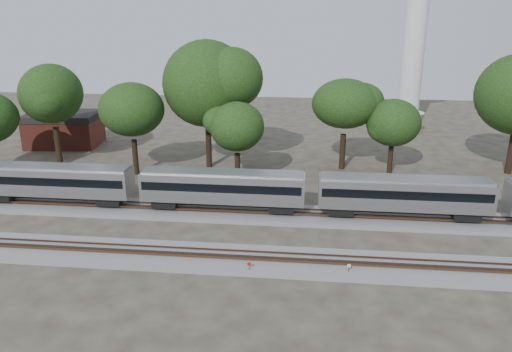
# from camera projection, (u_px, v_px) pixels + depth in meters

# --- Properties ---
(ground) EXTENTS (160.00, 160.00, 0.00)m
(ground) POSITION_uv_depth(u_px,v_px,m) (238.00, 240.00, 45.77)
(ground) COLOR #383328
(ground) RESTS_ON ground
(track_far) EXTENTS (160.00, 5.00, 0.73)m
(track_far) POSITION_uv_depth(u_px,v_px,m) (247.00, 213.00, 51.37)
(track_far) COLOR slate
(track_far) RESTS_ON ground
(track_near) EXTENTS (160.00, 5.00, 0.73)m
(track_near) POSITION_uv_depth(u_px,v_px,m) (232.00, 259.00, 41.94)
(track_near) COLOR slate
(track_near) RESTS_ON ground
(train) EXTENTS (122.88, 2.99, 4.41)m
(train) POSITION_uv_depth(u_px,v_px,m) (405.00, 193.00, 48.82)
(train) COLOR #AFB2B7
(train) RESTS_ON ground
(switch_stand_red) EXTENTS (0.33, 0.10, 1.04)m
(switch_stand_red) POSITION_uv_depth(u_px,v_px,m) (249.00, 266.00, 39.80)
(switch_stand_red) COLOR #512D19
(switch_stand_red) RESTS_ON ground
(switch_stand_white) EXTENTS (0.33, 0.09, 1.03)m
(switch_stand_white) POSITION_uv_depth(u_px,v_px,m) (349.00, 268.00, 39.49)
(switch_stand_white) COLOR #512D19
(switch_stand_white) RESTS_ON ground
(switch_lever) EXTENTS (0.55, 0.40, 0.30)m
(switch_lever) POSITION_uv_depth(u_px,v_px,m) (314.00, 272.00, 39.88)
(switch_lever) COLOR #512D19
(switch_lever) RESTS_ON ground
(brick_building) EXTENTS (11.25, 8.40, 5.11)m
(brick_building) POSITION_uv_depth(u_px,v_px,m) (64.00, 129.00, 77.28)
(brick_building) COLOR maroon
(brick_building) RESTS_ON ground
(tree_1) EXTENTS (9.87, 9.87, 13.91)m
(tree_1) POSITION_uv_depth(u_px,v_px,m) (51.00, 94.00, 65.27)
(tree_1) COLOR black
(tree_1) RESTS_ON ground
(tree_2) EXTENTS (8.54, 8.54, 12.04)m
(tree_2) POSITION_uv_depth(u_px,v_px,m) (132.00, 110.00, 61.78)
(tree_2) COLOR black
(tree_2) RESTS_ON ground
(tree_3) EXTENTS (11.34, 11.34, 15.99)m
(tree_3) POSITION_uv_depth(u_px,v_px,m) (207.00, 84.00, 63.78)
(tree_3) COLOR black
(tree_3) RESTS_ON ground
(tree_4) EXTENTS (7.24, 7.24, 10.21)m
(tree_4) POSITION_uv_depth(u_px,v_px,m) (237.00, 127.00, 58.50)
(tree_4) COLOR black
(tree_4) RESTS_ON ground
(tree_5) EXTENTS (8.87, 8.87, 12.50)m
(tree_5) POSITION_uv_depth(u_px,v_px,m) (345.00, 104.00, 63.81)
(tree_5) COLOR black
(tree_5) RESTS_ON ground
(tree_6) EXTENTS (6.81, 6.81, 9.60)m
(tree_6) POSITION_uv_depth(u_px,v_px,m) (393.00, 123.00, 62.50)
(tree_6) COLOR black
(tree_6) RESTS_ON ground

